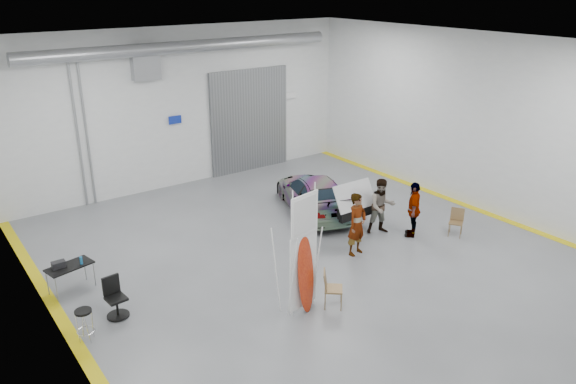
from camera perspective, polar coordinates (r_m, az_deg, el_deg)
ground at (r=16.40m, az=2.76°, el=-6.69°), size 16.00×16.00×0.00m
room_shell at (r=16.82m, az=-1.10°, el=8.87°), size 14.02×16.18×6.01m
sedan_car at (r=19.33m, az=2.67°, el=-0.19°), size 3.15×4.73×1.27m
person_a at (r=16.34m, az=7.02°, el=-3.26°), size 0.76×0.57×1.89m
person_b at (r=17.82m, az=9.50°, el=-1.44°), size 1.08×0.97×1.80m
person_c at (r=17.81m, az=12.64°, el=-1.71°), size 1.07×0.99×1.78m
surfboard_display at (r=13.32m, az=1.55°, el=-7.27°), size 0.90×0.36×3.23m
folding_chair_near at (r=14.05m, az=4.58°, el=-10.43°), size 0.63×0.73×0.96m
folding_chair_far at (r=18.39m, az=16.61°, el=-3.48°), size 0.55×0.66×0.87m
shop_stool at (r=13.56m, az=-19.91°, el=-12.62°), size 0.40×0.40×0.77m
work_table at (r=15.50m, az=-21.56°, el=-7.03°), size 1.23×0.80×0.93m
office_chair at (r=14.19m, az=-17.13°, el=-10.40°), size 0.53×0.53×1.00m
trunk_lid at (r=17.72m, az=6.60°, el=-0.05°), size 1.48×0.90×0.04m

